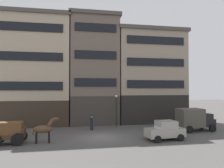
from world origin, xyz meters
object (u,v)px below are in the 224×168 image
at_px(pedestrian_officer, 92,122).
at_px(cargo_wagon, 9,131).
at_px(draft_horse, 44,129).
at_px(sedan_dark, 165,130).
at_px(delivery_truck_near, 194,119).
at_px(streetlamp_curbside, 116,106).

bearing_deg(pedestrian_officer, cargo_wagon, -147.98).
height_order(draft_horse, pedestrian_officer, draft_horse).
distance_m(cargo_wagon, pedestrian_officer, 9.00).
xyz_separation_m(draft_horse, sedan_dark, (11.39, -0.85, -0.36)).
bearing_deg(delivery_truck_near, draft_horse, -171.81).
xyz_separation_m(delivery_truck_near, sedan_dark, (-5.14, -3.23, -0.51)).
distance_m(delivery_truck_near, streetlamp_curbside, 9.56).
bearing_deg(draft_horse, pedestrian_officer, 45.55).
height_order(cargo_wagon, delivery_truck_near, delivery_truck_near).
relative_size(delivery_truck_near, streetlamp_curbside, 1.08).
bearing_deg(sedan_dark, streetlamp_curbside, 114.83).
xyz_separation_m(cargo_wagon, sedan_dark, (14.34, -0.84, -0.23)).
distance_m(delivery_truck_near, sedan_dark, 6.09).
height_order(delivery_truck_near, pedestrian_officer, delivery_truck_near).
relative_size(draft_horse, pedestrian_officer, 1.31).
bearing_deg(streetlamp_curbside, draft_horse, -140.89).
distance_m(draft_horse, sedan_dark, 11.43).
relative_size(draft_horse, sedan_dark, 0.61).
bearing_deg(cargo_wagon, draft_horse, 0.04).
xyz_separation_m(cargo_wagon, delivery_truck_near, (19.48, 2.38, 0.28)).
height_order(draft_horse, sedan_dark, draft_horse).
bearing_deg(streetlamp_curbside, cargo_wagon, -149.29).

